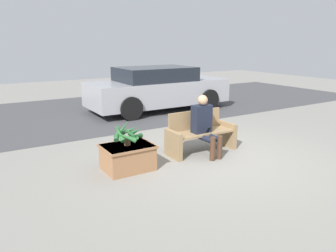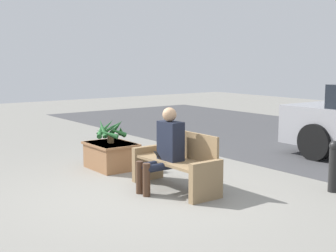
% 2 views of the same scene
% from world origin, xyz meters
% --- Properties ---
extents(ground_plane, '(30.00, 30.00, 0.00)m').
position_xyz_m(ground_plane, '(0.00, 0.00, 0.00)').
color(ground_plane, gray).
extents(bench, '(1.46, 0.53, 0.83)m').
position_xyz_m(bench, '(-0.05, 0.50, 0.38)').
color(bench, '#8C704C').
rests_on(bench, ground_plane).
extents(person_seated, '(0.38, 0.64, 1.19)m').
position_xyz_m(person_seated, '(-0.10, 0.31, 0.64)').
color(person_seated, black).
rests_on(person_seated, ground_plane).
extents(planter_box, '(0.88, 0.68, 0.45)m').
position_xyz_m(planter_box, '(-1.74, 0.37, 0.24)').
color(planter_box, '#936642').
rests_on(planter_box, ground_plane).
extents(potted_plant, '(0.58, 0.58, 0.42)m').
position_xyz_m(potted_plant, '(-1.75, 0.37, 0.67)').
color(potted_plant, brown).
rests_on(potted_plant, planter_box).
extents(bollard_post, '(0.15, 0.15, 0.73)m').
position_xyz_m(bollard_post, '(1.39, 2.18, 0.39)').
color(bollard_post, black).
rests_on(bollard_post, ground_plane).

